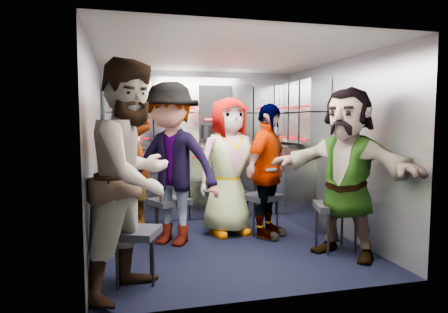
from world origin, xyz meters
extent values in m
plane|color=black|center=(0.00, 0.00, 0.00)|extent=(3.00, 3.00, 0.00)
cube|color=gray|center=(0.00, 1.50, 1.05)|extent=(2.80, 0.04, 2.10)
cube|color=gray|center=(-1.40, 0.00, 1.05)|extent=(0.04, 3.00, 2.10)
cube|color=gray|center=(1.40, 0.00, 1.05)|extent=(0.04, 3.00, 2.10)
cube|color=silver|center=(0.00, 0.00, 2.10)|extent=(2.80, 3.00, 0.02)
cube|color=#8D929B|center=(0.00, 1.29, 0.49)|extent=(2.68, 0.38, 0.99)
cube|color=#8D929B|center=(-1.19, 0.56, 0.49)|extent=(0.38, 0.76, 0.99)
cube|color=#B7B9BE|center=(0.00, 1.29, 1.01)|extent=(2.68, 0.42, 0.03)
cube|color=#8D929B|center=(0.00, 1.35, 1.49)|extent=(2.68, 0.28, 0.82)
cube|color=#8D929B|center=(1.25, 0.70, 1.49)|extent=(0.28, 1.00, 0.82)
cube|color=#8D929B|center=(1.25, 0.60, 0.50)|extent=(0.28, 1.20, 1.00)
cube|color=#B50209|center=(0.00, 1.09, 0.88)|extent=(2.60, 0.02, 0.03)
cube|color=black|center=(-1.05, -0.92, 0.43)|extent=(0.50, 0.49, 0.06)
cylinder|color=black|center=(-1.19, -1.04, 0.21)|extent=(0.02, 0.02, 0.41)
cylinder|color=black|center=(-0.91, -1.04, 0.21)|extent=(0.02, 0.02, 0.41)
cylinder|color=black|center=(-1.19, -0.79, 0.21)|extent=(0.02, 0.02, 0.41)
cylinder|color=black|center=(-0.91, -0.79, 0.21)|extent=(0.02, 0.02, 0.41)
cube|color=black|center=(-0.62, 0.27, 0.44)|extent=(0.53, 0.51, 0.06)
cylinder|color=black|center=(-0.77, 0.14, 0.21)|extent=(0.03, 0.03, 0.42)
cylinder|color=black|center=(-0.47, 0.14, 0.21)|extent=(0.03, 0.03, 0.42)
cylinder|color=black|center=(-0.77, 0.40, 0.21)|extent=(0.03, 0.03, 0.42)
cylinder|color=black|center=(-0.47, 0.40, 0.21)|extent=(0.03, 0.03, 0.42)
cube|color=black|center=(0.11, 0.51, 0.47)|extent=(0.55, 0.54, 0.07)
cylinder|color=black|center=(-0.05, 0.37, 0.22)|extent=(0.03, 0.03, 0.44)
cylinder|color=black|center=(0.26, 0.37, 0.22)|extent=(0.03, 0.03, 0.44)
cylinder|color=black|center=(-0.05, 0.64, 0.22)|extent=(0.03, 0.03, 0.44)
cylinder|color=black|center=(0.26, 0.64, 0.22)|extent=(0.03, 0.03, 0.44)
cube|color=black|center=(0.51, 0.25, 0.45)|extent=(0.52, 0.51, 0.06)
cylinder|color=black|center=(0.36, 0.12, 0.21)|extent=(0.03, 0.03, 0.43)
cylinder|color=black|center=(0.66, 0.12, 0.21)|extent=(0.03, 0.03, 0.43)
cylinder|color=black|center=(0.36, 0.38, 0.21)|extent=(0.03, 0.03, 0.43)
cylinder|color=black|center=(0.66, 0.38, 0.21)|extent=(0.03, 0.03, 0.43)
cube|color=black|center=(1.05, -0.56, 0.47)|extent=(0.52, 0.51, 0.07)
cylinder|color=black|center=(0.89, -0.70, 0.22)|extent=(0.03, 0.03, 0.45)
cylinder|color=black|center=(1.21, -0.70, 0.22)|extent=(0.03, 0.03, 0.45)
cylinder|color=black|center=(0.89, -0.43, 0.22)|extent=(0.03, 0.03, 0.45)
cylinder|color=black|center=(1.21, -0.43, 0.22)|extent=(0.03, 0.03, 0.45)
imported|color=black|center=(-1.05, 0.95, 1.01)|extent=(0.86, 0.87, 2.02)
imported|color=black|center=(-1.05, -1.10, 0.93)|extent=(1.10, 1.14, 1.85)
imported|color=black|center=(-0.62, 0.09, 0.90)|extent=(1.33, 1.21, 1.80)
imported|color=black|center=(0.11, 0.33, 0.83)|extent=(0.89, 0.67, 1.65)
imported|color=black|center=(0.51, 0.07, 0.79)|extent=(0.93, 0.92, 1.58)
imported|color=black|center=(1.05, -0.74, 0.86)|extent=(1.31, 1.61, 1.72)
cylinder|color=white|center=(-0.49, 1.24, 1.15)|extent=(0.06, 0.06, 0.24)
cylinder|color=white|center=(0.24, 1.24, 1.14)|extent=(0.06, 0.06, 0.22)
cylinder|color=white|center=(0.93, 1.24, 1.16)|extent=(0.06, 0.06, 0.26)
cylinder|color=tan|center=(-1.00, 1.23, 1.08)|extent=(0.07, 0.07, 0.10)
cylinder|color=tan|center=(1.02, 1.23, 1.08)|extent=(0.07, 0.07, 0.11)
camera|label=1|loc=(-1.12, -4.30, 1.37)|focal=32.00mm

